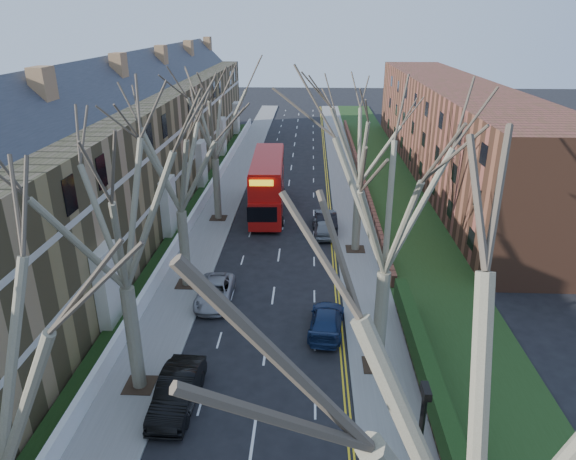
# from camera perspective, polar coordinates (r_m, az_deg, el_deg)

# --- Properties ---
(pavement_left) EXTENTS (3.00, 102.00, 0.12)m
(pavement_left) POSITION_cam_1_polar(r_m,az_deg,el_deg) (55.36, -6.12, 5.38)
(pavement_left) COLOR slate
(pavement_left) RESTS_ON ground
(pavement_right) EXTENTS (3.00, 102.00, 0.12)m
(pavement_right) POSITION_cam_1_polar(r_m,az_deg,el_deg) (54.89, 6.42, 5.21)
(pavement_right) COLOR slate
(pavement_right) RESTS_ON ground
(terrace_left) EXTENTS (9.70, 78.00, 13.60)m
(terrace_left) POSITION_cam_1_polar(r_m,az_deg,el_deg) (48.25, -16.90, 8.72)
(terrace_left) COLOR olive
(terrace_left) RESTS_ON ground
(flats_right) EXTENTS (13.97, 54.00, 10.00)m
(flats_right) POSITION_cam_1_polar(r_m,az_deg,el_deg) (59.42, 17.68, 10.54)
(flats_right) COLOR brown
(flats_right) RESTS_ON ground
(wall_hedge_right) EXTENTS (0.70, 24.00, 1.80)m
(wall_hedge_right) POSITION_cam_1_polar(r_m,az_deg,el_deg) (22.21, 17.44, -21.68)
(wall_hedge_right) COLOR brown
(wall_hedge_right) RESTS_ON ground
(front_wall_left) EXTENTS (0.30, 78.00, 1.00)m
(front_wall_left) POSITION_cam_1_polar(r_m,az_deg,el_deg) (48.00, -9.46, 3.20)
(front_wall_left) COLOR white
(front_wall_left) RESTS_ON ground
(grass_verge_right) EXTENTS (6.00, 102.00, 0.06)m
(grass_verge_right) POSITION_cam_1_polar(r_m,az_deg,el_deg) (55.36, 11.10, 5.18)
(grass_verge_right) COLOR #1E3814
(grass_verge_right) RESTS_ON ground
(tree_left_mid) EXTENTS (10.50, 10.50, 14.71)m
(tree_left_mid) POSITION_cam_1_polar(r_m,az_deg,el_deg) (21.90, -18.75, 3.52)
(tree_left_mid) COLOR #69604B
(tree_left_mid) RESTS_ON ground
(tree_left_far) EXTENTS (10.15, 10.15, 14.22)m
(tree_left_far) POSITION_cam_1_polar(r_m,az_deg,el_deg) (31.15, -12.36, 9.01)
(tree_left_far) COLOR #69604B
(tree_left_far) RESTS_ON ground
(tree_left_dist) EXTENTS (10.50, 10.50, 14.71)m
(tree_left_dist) POSITION_cam_1_polar(r_m,az_deg,el_deg) (42.58, -8.40, 13.24)
(tree_left_dist) COLOR #69604B
(tree_left_dist) RESTS_ON ground
(tree_right_near) EXTENTS (10.85, 10.85, 15.20)m
(tree_right_near) POSITION_cam_1_polar(r_m,az_deg,el_deg) (10.32, 22.99, -17.81)
(tree_right_near) COLOR #69604B
(tree_right_near) RESTS_ON ground
(tree_right_mid) EXTENTS (10.50, 10.50, 14.71)m
(tree_right_mid) POSITION_cam_1_polar(r_m,az_deg,el_deg) (22.61, 11.40, 4.86)
(tree_right_mid) COLOR #69604B
(tree_right_mid) RESTS_ON ground
(tree_right_far) EXTENTS (10.15, 10.15, 14.22)m
(tree_right_far) POSITION_cam_1_polar(r_m,az_deg,el_deg) (36.17, 8.21, 11.13)
(tree_right_far) COLOR #69604B
(tree_right_far) RESTS_ON ground
(double_decker_bus) EXTENTS (3.26, 11.81, 4.88)m
(double_decker_bus) POSITION_cam_1_polar(r_m,az_deg,el_deg) (45.95, -2.26, 4.97)
(double_decker_bus) COLOR #A80E0C
(double_decker_bus) RESTS_ON ground
(car_left_mid) EXTENTS (1.78, 4.73, 1.54)m
(car_left_mid) POSITION_cam_1_polar(r_m,az_deg,el_deg) (24.56, -12.20, -17.14)
(car_left_mid) COLOR black
(car_left_mid) RESTS_ON ground
(car_left_far) EXTENTS (2.23, 4.65, 1.28)m
(car_left_far) POSITION_cam_1_polar(r_m,az_deg,el_deg) (32.06, -8.13, -6.86)
(car_left_far) COLOR gray
(car_left_far) RESTS_ON ground
(car_right_near) EXTENTS (2.29, 4.67, 1.31)m
(car_right_near) POSITION_cam_1_polar(r_m,az_deg,el_deg) (29.06, 4.30, -10.00)
(car_right_near) COLOR navy
(car_right_near) RESTS_ON ground
(car_right_mid) EXTENTS (1.87, 4.26, 1.43)m
(car_right_mid) POSITION_cam_1_polar(r_m,az_deg,el_deg) (41.36, 3.99, 0.40)
(car_right_mid) COLOR gray
(car_right_mid) RESTS_ON ground
(car_right_far) EXTENTS (1.83, 4.78, 1.55)m
(car_right_far) POSITION_cam_1_polar(r_m,az_deg,el_deg) (42.51, 4.23, 1.11)
(car_right_far) COLOR black
(car_right_far) RESTS_ON ground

